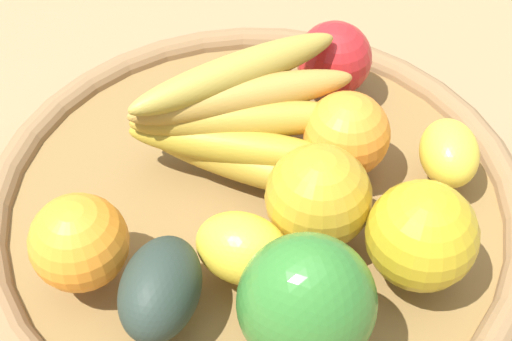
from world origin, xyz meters
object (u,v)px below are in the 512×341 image
(avocado, at_px, (160,288))
(orange_1, at_px, (347,134))
(bell_pepper, at_px, (306,303))
(orange_0, at_px, (79,242))
(lemon_0, at_px, (449,153))
(apple_1, at_px, (318,197))
(lemon_1, at_px, (243,248))
(apple_0, at_px, (422,236))
(banana_bunch, at_px, (241,120))
(apple_2, at_px, (334,59))

(avocado, bearing_deg, orange_1, 98.37)
(bell_pepper, bearing_deg, orange_0, 163.37)
(orange_1, bearing_deg, lemon_0, 46.10)
(apple_1, xyz_separation_m, lemon_0, (0.02, 0.12, -0.02))
(orange_1, bearing_deg, orange_0, -98.56)
(apple_1, relative_size, lemon_1, 1.13)
(apple_1, distance_m, apple_0, 0.08)
(lemon_0, bearing_deg, banana_bunch, -133.23)
(apple_2, relative_size, orange_1, 0.97)
(apple_1, xyz_separation_m, orange_0, (-0.07, -0.15, -0.00))
(bell_pepper, relative_size, lemon_1, 1.46)
(avocado, bearing_deg, orange_0, -156.46)
(orange_0, xyz_separation_m, avocado, (0.06, 0.03, -0.01))
(banana_bunch, relative_size, apple_1, 2.39)
(apple_2, height_order, lemon_0, apple_2)
(apple_1, distance_m, lemon_1, 0.07)
(bell_pepper, height_order, apple_0, bell_pepper)
(bell_pepper, distance_m, orange_1, 0.17)
(bell_pepper, bearing_deg, lemon_1, 128.13)
(apple_1, distance_m, avocado, 0.13)
(bell_pepper, height_order, apple_2, bell_pepper)
(apple_2, bearing_deg, avocado, -66.79)
(bell_pepper, height_order, avocado, bell_pepper)
(orange_0, height_order, apple_2, orange_0)
(banana_bunch, height_order, avocado, banana_bunch)
(bell_pepper, distance_m, lemon_1, 0.08)
(banana_bunch, distance_m, orange_1, 0.08)
(lemon_1, bearing_deg, avocado, -95.30)
(banana_bunch, distance_m, orange_0, 0.16)
(lemon_1, xyz_separation_m, orange_1, (-0.03, 0.13, 0.01))
(avocado, height_order, lemon_0, avocado)
(apple_1, height_order, lemon_0, apple_1)
(lemon_1, xyz_separation_m, lemon_0, (0.02, 0.19, -0.00))
(banana_bunch, bearing_deg, lemon_0, 46.77)
(bell_pepper, xyz_separation_m, orange_1, (-0.11, 0.13, -0.02))
(apple_0, height_order, lemon_0, apple_0)
(banana_bunch, relative_size, lemon_0, 2.98)
(lemon_1, bearing_deg, apple_1, 86.07)
(apple_1, distance_m, lemon_0, 0.12)
(orange_0, bearing_deg, orange_1, 81.44)
(apple_0, height_order, orange_0, apple_0)
(orange_1, bearing_deg, apple_0, -15.28)
(lemon_1, bearing_deg, apple_2, 121.35)
(banana_bunch, height_order, orange_0, banana_bunch)
(bell_pepper, xyz_separation_m, avocado, (-0.08, -0.06, -0.02))
(bell_pepper, bearing_deg, lemon_0, 56.44)
(orange_0, relative_size, lemon_0, 1.10)
(banana_bunch, bearing_deg, lemon_1, -36.35)
(banana_bunch, bearing_deg, apple_2, 100.52)
(apple_2, bearing_deg, apple_0, -24.78)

